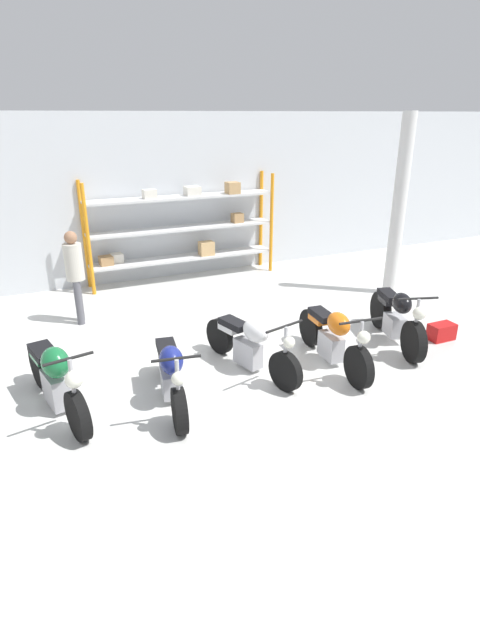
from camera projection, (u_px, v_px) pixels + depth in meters
The scene contains 11 objects.
ground_plane at pixel (251, 373), 7.36m from camera, with size 30.00×30.00×0.00m, color silver.
back_wall at pixel (152, 199), 11.03m from camera, with size 30.00×0.08×3.60m.
shelving_rack at pixel (183, 227), 11.16m from camera, with size 4.29×0.63×2.29m.
support_pillar at pixel (399, 208), 10.01m from camera, with size 0.28×0.28×3.60m.
motorcycle_green at pixel (56, 378), 6.29m from camera, with size 0.72×2.12×1.04m.
motorcycle_blue at pixel (171, 374), 6.48m from camera, with size 0.61×1.95×0.97m.
motorcycle_white at pixel (250, 344), 7.31m from camera, with size 0.82×2.03×0.95m.
motorcycle_orange at pixel (333, 338), 7.47m from camera, with size 0.65×2.08×1.00m.
motorcycle_black at pixel (397, 318), 8.17m from camera, with size 0.86×1.95×1.03m.
person_browsing at pixel (75, 270), 8.79m from camera, with size 0.36×0.36×1.69m.
toolbox at pixel (442, 332), 8.41m from camera, with size 0.44×0.26×0.28m.
Camera 1 is at (-2.81, -5.86, 3.54)m, focal length 28.00 mm.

